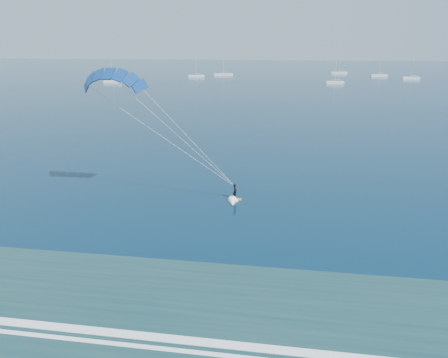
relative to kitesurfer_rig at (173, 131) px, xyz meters
name	(u,v)px	position (x,y,z in m)	size (l,w,h in m)	color
kitesurfer_rig	(173,131)	(0.00, 0.00, 0.00)	(18.77, 5.51, 16.34)	orange
sailboat_0	(113,82)	(-67.18, 139.02, -7.82)	(8.16, 2.40, 11.17)	white
sailboat_1	(196,76)	(-35.55, 177.64, -7.82)	(8.18, 2.40, 11.30)	white
sailboat_2	(223,74)	(-22.61, 191.57, -7.80)	(10.20, 2.40, 13.55)	white
sailboat_3	(335,82)	(35.25, 150.52, -7.82)	(7.60, 2.40, 10.70)	white
sailboat_4	(339,73)	(45.13, 215.80, -7.81)	(9.01, 2.40, 12.21)	white
sailboat_5	(411,78)	(77.14, 181.43, -7.82)	(8.22, 2.40, 11.28)	white
sailboat_7	(379,75)	(64.70, 197.23, -7.80)	(8.58, 2.40, 12.79)	white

